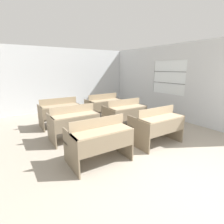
{
  "coord_description": "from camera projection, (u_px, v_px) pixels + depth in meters",
  "views": [
    {
      "loc": [
        -2.49,
        -1.33,
        1.88
      ],
      "look_at": [
        -0.18,
        2.28,
        0.79
      ],
      "focal_mm": 28.0,
      "sensor_mm": 36.0,
      "label": 1
    }
  ],
  "objects": [
    {
      "name": "ground_plane",
      "position": [
        197.0,
        186.0,
        2.85
      ],
      "size": [
        30.0,
        30.0,
        0.0
      ],
      "primitive_type": "plane",
      "color": "#9E9384"
    },
    {
      "name": "wall_back",
      "position": [
        65.0,
        80.0,
        7.78
      ],
      "size": [
        6.02,
        0.06,
        2.72
      ],
      "color": "silver",
      "rests_on": "ground_plane"
    },
    {
      "name": "wall_right_with_window",
      "position": [
        168.0,
        82.0,
        6.69
      ],
      "size": [
        0.06,
        6.42,
        2.72
      ],
      "color": "silver",
      "rests_on": "ground_plane"
    },
    {
      "name": "bench_front_left",
      "position": [
        99.0,
        139.0,
        3.49
      ],
      "size": [
        1.19,
        0.8,
        0.93
      ],
      "color": "#796A53",
      "rests_on": "ground_plane"
    },
    {
      "name": "bench_front_right",
      "position": [
        157.0,
        125.0,
        4.37
      ],
      "size": [
        1.19,
        0.8,
        0.93
      ],
      "color": "#7E6F58",
      "rests_on": "ground_plane"
    },
    {
      "name": "bench_second_left",
      "position": [
        74.0,
        122.0,
        4.6
      ],
      "size": [
        1.19,
        0.8,
        0.93
      ],
      "color": "#82735C",
      "rests_on": "ground_plane"
    },
    {
      "name": "bench_second_right",
      "position": [
        125.0,
        113.0,
        5.48
      ],
      "size": [
        1.19,
        0.8,
        0.93
      ],
      "color": "#80715A",
      "rests_on": "ground_plane"
    },
    {
      "name": "bench_third_left",
      "position": [
        59.0,
        112.0,
        5.69
      ],
      "size": [
        1.19,
        0.8,
        0.93
      ],
      "color": "#796952",
      "rests_on": "ground_plane"
    },
    {
      "name": "bench_third_right",
      "position": [
        104.0,
        106.0,
        6.6
      ],
      "size": [
        1.19,
        0.8,
        0.93
      ],
      "color": "#7A6A53",
      "rests_on": "ground_plane"
    }
  ]
}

